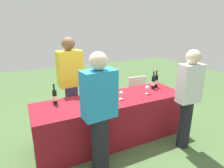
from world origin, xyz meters
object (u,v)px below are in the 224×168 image
at_px(wine_glass_0, 84,101).
at_px(guest_1, 188,96).
at_px(wine_bottle_0, 55,97).
at_px(wine_bottle_4, 156,81).
at_px(guest_0, 99,112).
at_px(menu_board, 137,92).
at_px(wine_bottle_3, 153,82).
at_px(server_pouring, 71,82).
at_px(wine_glass_1, 121,93).
at_px(wine_glass_2, 147,88).
at_px(wine_bottle_1, 82,92).
at_px(wine_bottle_2, 111,88).

distance_m(wine_glass_0, guest_1, 1.55).
height_order(wine_bottle_0, wine_bottle_4, wine_bottle_4).
distance_m(guest_0, menu_board, 2.21).
bearing_deg(wine_glass_0, wine_bottle_3, 8.56).
distance_m(server_pouring, menu_board, 1.69).
relative_size(wine_bottle_0, guest_0, 0.20).
distance_m(wine_bottle_0, wine_glass_1, 1.02).
relative_size(wine_bottle_0, server_pouring, 0.19).
bearing_deg(wine_bottle_3, wine_glass_0, -171.44).
xyz_separation_m(wine_glass_0, wine_glass_1, (0.63, 0.04, -0.01)).
distance_m(wine_glass_0, wine_glass_2, 1.14).
bearing_deg(wine_glass_2, wine_bottle_1, 167.13).
relative_size(wine_bottle_4, guest_0, 0.20).
distance_m(wine_glass_1, wine_glass_2, 0.52).
height_order(wine_glass_1, server_pouring, server_pouring).
bearing_deg(server_pouring, menu_board, -176.66).
distance_m(wine_bottle_0, wine_bottle_1, 0.42).
distance_m(wine_bottle_1, wine_glass_2, 1.11).
relative_size(wine_glass_1, guest_0, 0.08).
bearing_deg(wine_bottle_1, wine_glass_1, -24.61).
bearing_deg(server_pouring, wine_bottle_2, 134.26).
bearing_deg(menu_board, wine_bottle_1, -151.95).
relative_size(wine_bottle_2, server_pouring, 0.18).
bearing_deg(wine_bottle_1, wine_glass_0, -101.89).
bearing_deg(wine_glass_1, server_pouring, 129.56).
relative_size(wine_bottle_3, wine_glass_2, 2.30).
height_order(wine_bottle_4, guest_1, guest_1).
bearing_deg(menu_board, wine_bottle_0, -157.18).
bearing_deg(wine_glass_2, wine_bottle_2, 156.51).
height_order(wine_bottle_1, wine_bottle_3, same).
bearing_deg(wine_bottle_3, wine_glass_2, -147.59).
bearing_deg(server_pouring, wine_glass_1, 124.52).
distance_m(wine_bottle_1, menu_board, 1.76).
relative_size(wine_glass_1, server_pouring, 0.08).
xyz_separation_m(wine_glass_0, guest_0, (0.04, -0.47, 0.02)).
xyz_separation_m(wine_glass_1, wine_glass_2, (0.52, 0.01, 0.01)).
bearing_deg(wine_bottle_0, wine_bottle_4, -1.26).
xyz_separation_m(wine_bottle_0, wine_glass_2, (1.50, -0.26, -0.01)).
bearing_deg(wine_bottle_4, wine_glass_1, -165.49).
bearing_deg(wine_bottle_3, wine_bottle_0, 176.95).
distance_m(wine_glass_1, guest_0, 0.78).
height_order(wine_bottle_0, wine_bottle_1, wine_bottle_1).
relative_size(wine_glass_0, guest_0, 0.09).
distance_m(wine_glass_2, menu_board, 1.17).
relative_size(guest_0, guest_1, 1.03).
xyz_separation_m(wine_bottle_3, guest_0, (-1.36, -0.68, 0.00)).
height_order(wine_bottle_2, server_pouring, server_pouring).
bearing_deg(wine_glass_2, guest_1, -63.94).
relative_size(wine_glass_0, guest_1, 0.09).
xyz_separation_m(wine_bottle_3, wine_glass_0, (-1.40, -0.21, -0.02)).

